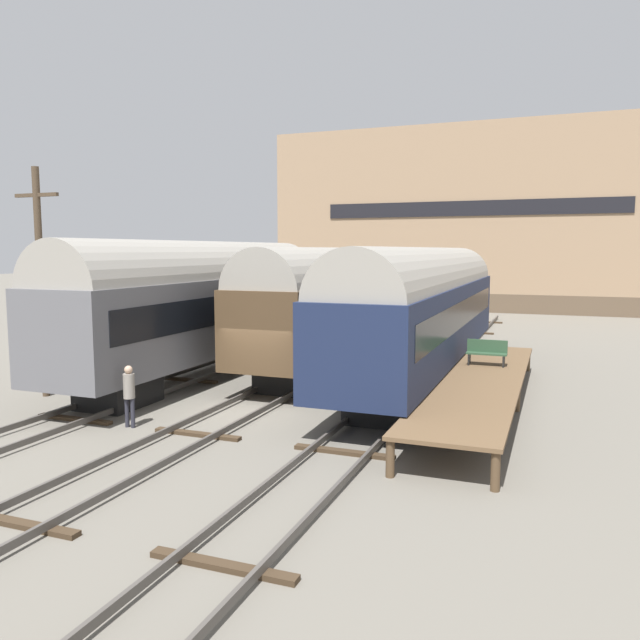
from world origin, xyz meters
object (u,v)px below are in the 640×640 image
(bench, at_px, (487,352))
(person_worker, at_px, (129,390))
(train_car_grey, at_px, (204,300))
(utility_pole, at_px, (41,279))
(train_car_brown, at_px, (334,299))
(train_car_navy, at_px, (424,305))

(bench, relative_size, person_worker, 0.78)
(train_car_grey, relative_size, bench, 11.66)
(utility_pole, bearing_deg, person_worker, -22.36)
(train_car_brown, height_order, utility_pole, utility_pole)
(train_car_brown, height_order, train_car_grey, train_car_grey)
(train_car_navy, relative_size, person_worker, 10.36)
(train_car_navy, distance_m, bench, 3.20)
(train_car_navy, height_order, utility_pole, utility_pole)
(train_car_grey, height_order, bench, train_car_grey)
(train_car_brown, height_order, bench, train_car_brown)
(person_worker, xyz_separation_m, utility_pole, (-5.20, 2.14, 2.98))
(train_car_navy, xyz_separation_m, train_car_brown, (-4.22, 1.49, -0.01))
(train_car_navy, distance_m, train_car_brown, 4.48)
(bench, distance_m, utility_pole, 15.69)
(utility_pole, bearing_deg, bench, 23.42)
(train_car_navy, bearing_deg, train_car_grey, -164.97)
(train_car_navy, height_order, train_car_brown, train_car_brown)
(bench, bearing_deg, person_worker, -137.34)
(train_car_brown, height_order, person_worker, train_car_brown)
(train_car_brown, bearing_deg, train_car_grey, -138.37)
(train_car_brown, xyz_separation_m, bench, (6.75, -2.77, -1.47))
(train_car_grey, distance_m, utility_pole, 6.17)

